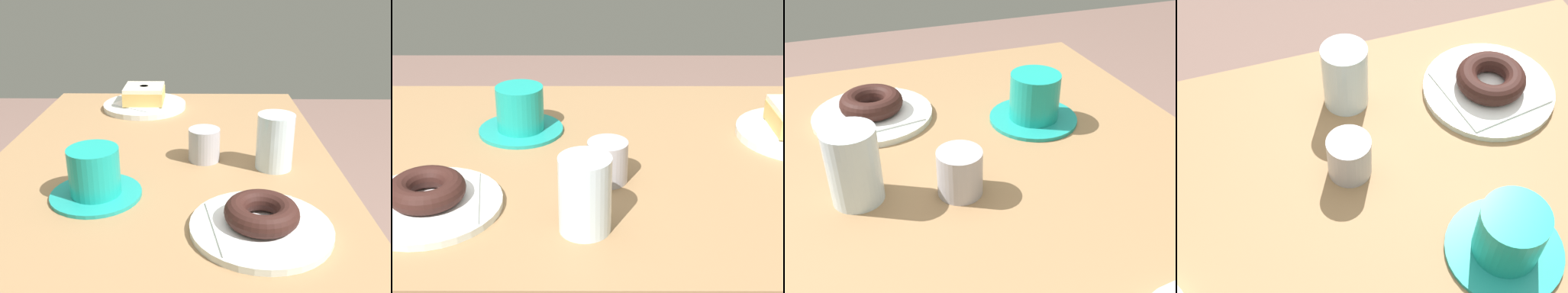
# 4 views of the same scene
# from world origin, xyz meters

# --- Properties ---
(table) EXTENTS (0.93, 0.65, 0.75)m
(table) POSITION_xyz_m (0.00, 0.00, 0.64)
(table) COLOR #97724B
(table) RESTS_ON ground_plane
(plate_glazed_square) EXTENTS (0.21, 0.21, 0.01)m
(plate_glazed_square) POSITION_xyz_m (-0.33, -0.07, 0.75)
(plate_glazed_square) COLOR silver
(plate_glazed_square) RESTS_ON table
(napkin_glazed_square) EXTENTS (0.17, 0.17, 0.00)m
(napkin_glazed_square) POSITION_xyz_m (-0.33, -0.07, 0.76)
(napkin_glazed_square) COLOR white
(napkin_glazed_square) RESTS_ON plate_glazed_square
(donut_glazed_square) EXTENTS (0.10, 0.10, 0.04)m
(donut_glazed_square) POSITION_xyz_m (-0.33, -0.07, 0.78)
(donut_glazed_square) COLOR tan
(donut_glazed_square) RESTS_ON napkin_glazed_square
(plate_chocolate_ring) EXTENTS (0.20, 0.20, 0.01)m
(plate_chocolate_ring) POSITION_xyz_m (0.24, 0.16, 0.75)
(plate_chocolate_ring) COLOR silver
(plate_chocolate_ring) RESTS_ON table
(napkin_chocolate_ring) EXTENTS (0.15, 0.15, 0.00)m
(napkin_chocolate_ring) POSITION_xyz_m (0.24, 0.16, 0.76)
(napkin_chocolate_ring) COLOR white
(napkin_chocolate_ring) RESTS_ON plate_chocolate_ring
(donut_chocolate_ring) EXTENTS (0.10, 0.10, 0.03)m
(donut_chocolate_ring) POSITION_xyz_m (0.24, 0.16, 0.78)
(donut_chocolate_ring) COLOR #311915
(donut_chocolate_ring) RESTS_ON napkin_chocolate_ring
(water_glass) EXTENTS (0.07, 0.07, 0.10)m
(water_glass) POSITION_xyz_m (0.03, 0.20, 0.80)
(water_glass) COLOR silver
(water_glass) RESTS_ON table
(coffee_cup) EXTENTS (0.14, 0.14, 0.08)m
(coffee_cup) POSITION_xyz_m (0.14, -0.09, 0.78)
(coffee_cup) COLOR teal
(coffee_cup) RESTS_ON table
(sugar_jar) EXTENTS (0.06, 0.06, 0.06)m
(sugar_jar) POSITION_xyz_m (0.00, 0.08, 0.78)
(sugar_jar) COLOR #B0ADB6
(sugar_jar) RESTS_ON table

